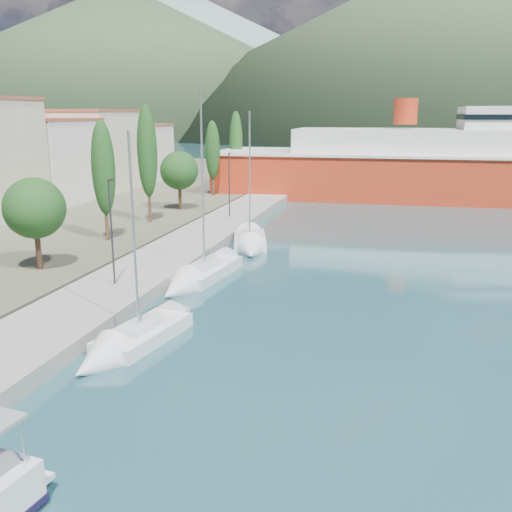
# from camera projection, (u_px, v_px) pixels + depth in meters

# --- Properties ---
(ground) EXTENTS (1400.00, 1400.00, 0.00)m
(ground) POSITION_uv_depth(u_px,v_px,m) (370.00, 161.00, 129.11)
(ground) COLOR #235056
(quay) EXTENTS (5.00, 88.00, 0.80)m
(quay) POSITION_uv_depth(u_px,v_px,m) (179.00, 251.00, 42.72)
(quay) COLOR gray
(quay) RESTS_ON ground
(town_buildings) EXTENTS (9.20, 69.20, 11.30)m
(town_buildings) POSITION_uv_depth(u_px,v_px,m) (3.00, 164.00, 57.20)
(town_buildings) COLOR beige
(town_buildings) RESTS_ON land_strip
(tree_row) EXTENTS (3.95, 62.16, 10.58)m
(tree_row) POSITION_uv_depth(u_px,v_px,m) (131.00, 171.00, 48.40)
(tree_row) COLOR #47301E
(tree_row) RESTS_ON land_strip
(lamp_posts) EXTENTS (0.15, 46.57, 6.06)m
(lamp_posts) POSITION_uv_depth(u_px,v_px,m) (113.00, 228.00, 32.55)
(lamp_posts) COLOR #2D2D33
(lamp_posts) RESTS_ON quay
(sailboat_near) EXTENTS (3.47, 7.63, 10.57)m
(sailboat_near) POSITION_uv_depth(u_px,v_px,m) (120.00, 349.00, 25.30)
(sailboat_near) COLOR silver
(sailboat_near) RESTS_ON ground
(sailboat_mid) EXTENTS (3.39, 9.05, 12.72)m
(sailboat_mid) POSITION_uv_depth(u_px,v_px,m) (192.00, 280.00, 35.65)
(sailboat_mid) COLOR silver
(sailboat_mid) RESTS_ON ground
(sailboat_far) EXTENTS (4.58, 8.30, 11.64)m
(sailboat_far) POSITION_uv_depth(u_px,v_px,m) (250.00, 246.00, 44.81)
(sailboat_far) COLOR silver
(sailboat_far) RESTS_ON ground
(ferry) EXTENTS (65.73, 15.72, 12.98)m
(ferry) POSITION_uv_depth(u_px,v_px,m) (479.00, 168.00, 70.34)
(ferry) COLOR #B92F17
(ferry) RESTS_ON ground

